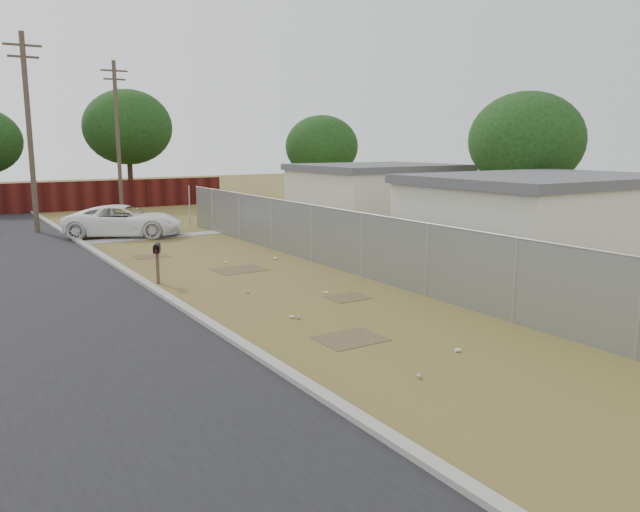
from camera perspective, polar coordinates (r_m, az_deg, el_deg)
ground at (r=17.97m, az=-4.25°, el=-2.99°), size 120.00×120.00×0.00m
chainlink_fence at (r=20.25m, az=2.18°, el=0.85°), size 0.10×27.06×2.02m
utility_poles at (r=36.42m, az=-25.48°, el=10.22°), size 12.60×8.24×9.00m
houses at (r=25.91m, az=11.66°, el=4.42°), size 9.30×17.24×3.10m
horizon_trees at (r=40.05m, az=-19.49°, el=10.45°), size 33.32×31.94×7.78m
mailbox at (r=18.99m, az=-14.69°, el=0.38°), size 0.36×0.52×1.22m
pickup_truck at (r=29.13m, az=-17.49°, el=3.09°), size 5.58×4.46×1.41m
scattered_litter at (r=16.52m, az=-1.48°, el=-4.01°), size 3.36×11.92×0.07m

